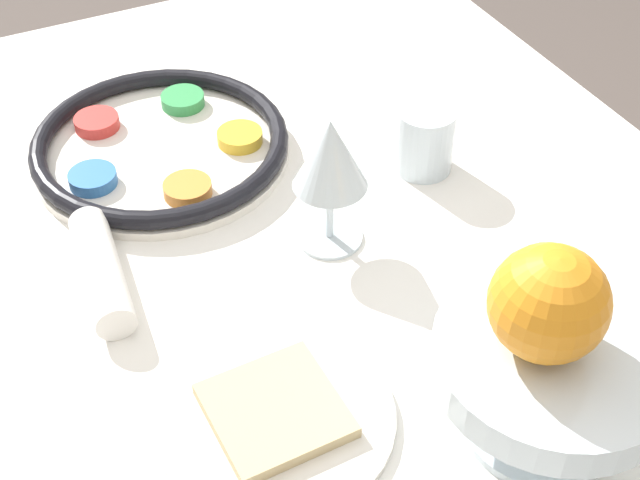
# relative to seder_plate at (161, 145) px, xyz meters

# --- Properties ---
(seder_plate) EXTENTS (0.29, 0.29, 0.03)m
(seder_plate) POSITION_rel_seder_plate_xyz_m (0.00, 0.00, 0.00)
(seder_plate) COLOR silver
(seder_plate) RESTS_ON dining_table
(wine_glass) EXTENTS (0.07, 0.07, 0.14)m
(wine_glass) POSITION_rel_seder_plate_xyz_m (0.21, 0.11, 0.09)
(wine_glass) COLOR silver
(wine_glass) RESTS_ON dining_table
(fruit_stand) EXTENTS (0.19, 0.19, 0.10)m
(fruit_stand) POSITION_rel_seder_plate_xyz_m (0.49, 0.16, 0.06)
(fruit_stand) COLOR silver
(fruit_stand) RESTS_ON dining_table
(orange_fruit) EXTENTS (0.09, 0.09, 0.09)m
(orange_fruit) POSITION_rel_seder_plate_xyz_m (0.48, 0.14, 0.13)
(orange_fruit) COLOR orange
(orange_fruit) RESTS_ON fruit_stand
(bread_plate) EXTENTS (0.20, 0.20, 0.02)m
(bread_plate) POSITION_rel_seder_plate_xyz_m (0.39, -0.03, -0.01)
(bread_plate) COLOR silver
(bread_plate) RESTS_ON dining_table
(napkin_roll) EXTENTS (0.15, 0.05, 0.04)m
(napkin_roll) POSITION_rel_seder_plate_xyz_m (0.17, -0.11, 0.00)
(napkin_roll) COLOR white
(napkin_roll) RESTS_ON dining_table
(cup_near) EXTENTS (0.06, 0.06, 0.07)m
(cup_near) POSITION_rel_seder_plate_xyz_m (0.15, 0.25, 0.02)
(cup_near) COLOR silver
(cup_near) RESTS_ON dining_table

